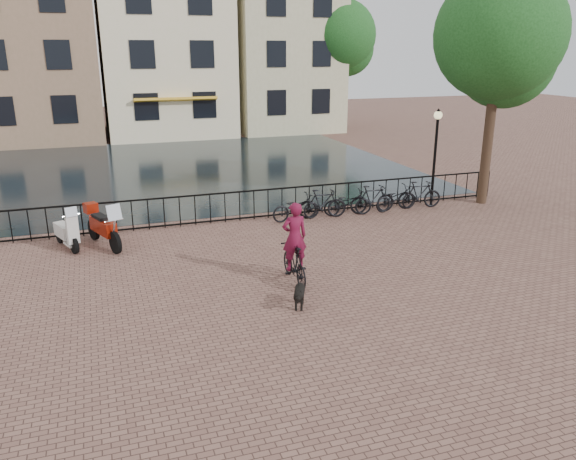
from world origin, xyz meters
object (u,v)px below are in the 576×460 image
object	(u,v)px
lamp_post	(436,141)
cyclist	(294,248)
motorcycle	(103,222)
dog	(299,295)
scooter	(65,225)

from	to	relation	value
lamp_post	cyclist	distance (m)	8.97
lamp_post	motorcycle	xyz separation A→B (m)	(-11.60, -0.81, -1.64)
dog	scooter	xyz separation A→B (m)	(-5.05, 5.88, 0.42)
dog	scooter	distance (m)	7.77
dog	cyclist	bearing A→B (deg)	98.56
motorcycle	scooter	size ratio (longest dim) A/B	1.35
lamp_post	scooter	size ratio (longest dim) A/B	2.20
motorcycle	scooter	world-z (taller)	motorcycle
lamp_post	scooter	xyz separation A→B (m)	(-12.64, -0.62, -1.67)
dog	motorcycle	world-z (taller)	motorcycle
scooter	motorcycle	bearing A→B (deg)	-31.39
dog	scooter	size ratio (longest dim) A/B	0.56
cyclist	motorcycle	size ratio (longest dim) A/B	1.13
lamp_post	cyclist	world-z (taller)	lamp_post
cyclist	motorcycle	bearing A→B (deg)	-43.78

